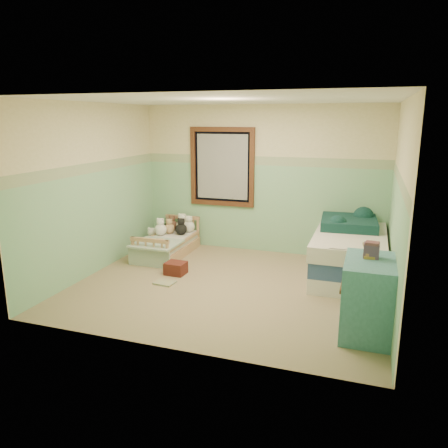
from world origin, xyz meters
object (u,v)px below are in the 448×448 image
(toddler_bed_frame, at_px, (168,250))
(twin_bed_frame, at_px, (348,268))
(plush_floor_cream, at_px, (152,241))
(red_pillow, at_px, (176,268))
(dresser, at_px, (368,297))
(floor_book, at_px, (165,283))
(plush_floor_tan, at_px, (161,251))

(toddler_bed_frame, bearing_deg, twin_bed_frame, -0.97)
(plush_floor_cream, distance_m, red_pillow, 1.45)
(plush_floor_cream, bearing_deg, dresser, -29.70)
(floor_book, bearing_deg, dresser, -7.70)
(twin_bed_frame, xyz_separation_m, floor_book, (-2.43, -1.20, -0.10))
(toddler_bed_frame, relative_size, plush_floor_cream, 5.19)
(toddler_bed_frame, bearing_deg, floor_book, -66.17)
(plush_floor_cream, bearing_deg, plush_floor_tan, -48.16)
(dresser, bearing_deg, plush_floor_cream, 150.30)
(twin_bed_frame, xyz_separation_m, dresser, (0.28, -1.81, 0.30))
(plush_floor_cream, xyz_separation_m, dresser, (3.69, -2.11, 0.29))
(toddler_bed_frame, distance_m, dresser, 3.77)
(plush_floor_tan, bearing_deg, plush_floor_cream, 131.84)
(dresser, height_order, floor_book, dresser)
(toddler_bed_frame, xyz_separation_m, twin_bed_frame, (2.99, -0.05, 0.02))
(toddler_bed_frame, bearing_deg, dresser, -29.61)
(plush_floor_tan, relative_size, dresser, 0.27)
(twin_bed_frame, relative_size, dresser, 2.31)
(plush_floor_cream, height_order, plush_floor_tan, plush_floor_cream)
(toddler_bed_frame, height_order, floor_book, toddler_bed_frame)
(plush_floor_cream, relative_size, red_pillow, 0.87)
(plush_floor_tan, xyz_separation_m, dresser, (3.31, -1.68, 0.30))
(plush_floor_cream, height_order, dresser, dresser)
(plush_floor_cream, height_order, floor_book, plush_floor_cream)
(red_pillow, bearing_deg, plush_floor_cream, 131.46)
(plush_floor_tan, bearing_deg, dresser, -26.90)
(floor_book, bearing_deg, plush_floor_tan, 124.02)
(red_pillow, bearing_deg, floor_book, -87.79)
(dresser, bearing_deg, floor_book, 167.37)
(twin_bed_frame, bearing_deg, dresser, -81.14)
(plush_floor_cream, distance_m, dresser, 4.26)
(toddler_bed_frame, height_order, plush_floor_cream, plush_floor_cream)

